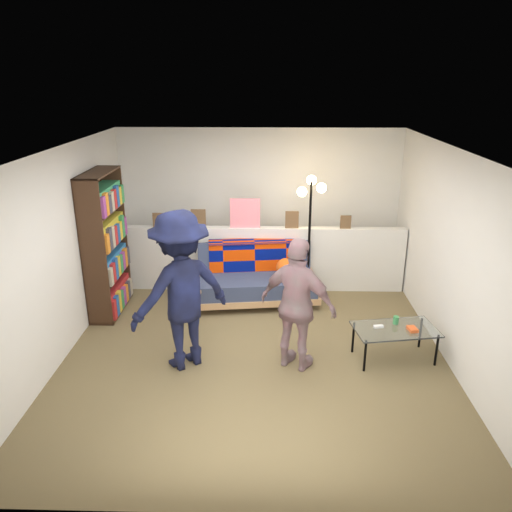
{
  "coord_description": "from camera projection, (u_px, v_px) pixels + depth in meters",
  "views": [
    {
      "loc": [
        0.15,
        -5.4,
        3.16
      ],
      "look_at": [
        0.0,
        0.4,
        1.05
      ],
      "focal_mm": 35.0,
      "sensor_mm": 36.0,
      "label": 1
    }
  ],
  "objects": [
    {
      "name": "person_left",
      "position": [
        181.0,
        291.0,
        5.51
      ],
      "size": [
        1.35,
        1.25,
        1.83
      ],
      "primitive_type": "imported",
      "rotation": [
        0.0,
        0.0,
        3.79
      ],
      "color": "black",
      "rests_on": "ground"
    },
    {
      "name": "room_shell",
      "position": [
        256.0,
        206.0,
        6.03
      ],
      "size": [
        4.6,
        5.05,
        2.45
      ],
      "color": "silver",
      "rests_on": "ground"
    },
    {
      "name": "half_wall_ledge",
      "position": [
        258.0,
        259.0,
        7.68
      ],
      "size": [
        4.45,
        0.15,
        1.0
      ],
      "primitive_type": "cube",
      "color": "silver",
      "rests_on": "ground"
    },
    {
      "name": "ground",
      "position": [
        255.0,
        347.0,
        6.16
      ],
      "size": [
        5.0,
        5.0,
        0.0
      ],
      "primitive_type": "plane",
      "color": "brown",
      "rests_on": "ground"
    },
    {
      "name": "ledge_decor",
      "position": [
        243.0,
        216.0,
        7.43
      ],
      "size": [
        2.97,
        0.02,
        0.45
      ],
      "color": "brown",
      "rests_on": "half_wall_ledge"
    },
    {
      "name": "bookshelf",
      "position": [
        106.0,
        249.0,
        6.83
      ],
      "size": [
        0.33,
        0.99,
        1.98
      ],
      "color": "black",
      "rests_on": "ground"
    },
    {
      "name": "coffee_table",
      "position": [
        396.0,
        330.0,
        5.78
      ],
      "size": [
        1.02,
        0.67,
        0.49
      ],
      "color": "black",
      "rests_on": "ground"
    },
    {
      "name": "floor_lamp",
      "position": [
        310.0,
        212.0,
        7.25
      ],
      "size": [
        0.41,
        0.33,
        1.81
      ],
      "color": "black",
      "rests_on": "ground"
    },
    {
      "name": "person_right",
      "position": [
        298.0,
        305.0,
        5.5
      ],
      "size": [
        0.97,
        0.77,
        1.54
      ],
      "primitive_type": "imported",
      "rotation": [
        0.0,
        0.0,
        2.63
      ],
      "color": "#C37E8D",
      "rests_on": "ground"
    },
    {
      "name": "futon_sofa",
      "position": [
        257.0,
        279.0,
        7.31
      ],
      "size": [
        1.85,
        1.05,
        0.76
      ],
      "color": "tan",
      "rests_on": "ground"
    }
  ]
}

